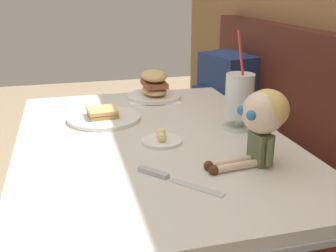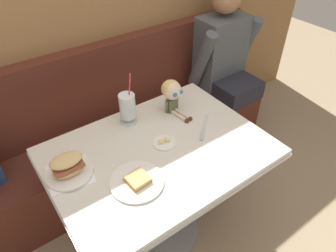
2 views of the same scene
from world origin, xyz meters
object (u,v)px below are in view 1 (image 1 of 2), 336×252
backpack (226,86)px  butter_knife (165,176)px  toast_plate (104,117)px  sandwich_plate (154,87)px  butter_saucer (162,139)px  seated_doll (263,116)px  milkshake_glass (239,98)px

backpack → butter_knife: bearing=-29.1°
toast_plate → sandwich_plate: bearing=134.9°
sandwich_plate → butter_saucer: bearing=-10.2°
butter_saucer → butter_knife: butter_saucer is taller
seated_doll → backpack: seated_doll is taller
toast_plate → butter_saucer: size_ratio=2.08×
toast_plate → butter_knife: (0.48, 0.10, -0.01)m
milkshake_glass → seated_doll: milkshake_glass is taller
milkshake_glass → sandwich_plate: (-0.42, -0.18, -0.05)m
butter_saucer → toast_plate: bearing=-150.4°
butter_saucer → backpack: (-0.91, 0.58, -0.09)m
toast_plate → milkshake_glass: milkshake_glass is taller
toast_plate → sandwich_plate: (-0.23, 0.23, 0.03)m
milkshake_glass → butter_knife: bearing=-48.2°
toast_plate → milkshake_glass: size_ratio=0.79×
sandwich_plate → toast_plate: bearing=-45.1°
toast_plate → milkshake_glass: (0.20, 0.41, 0.09)m
toast_plate → milkshake_glass: 0.46m
toast_plate → sandwich_plate: size_ratio=1.07×
seated_doll → toast_plate: bearing=-142.2°
milkshake_glass → seated_doll: 0.27m
backpack → sandwich_plate: bearing=-49.2°
butter_knife → backpack: bearing=150.9°
butter_saucer → backpack: backpack is taller
butter_saucer → seated_doll: seated_doll is taller
toast_plate → seated_doll: seated_doll is taller
milkshake_glass → butter_saucer: size_ratio=2.62×
milkshake_glass → butter_saucer: milkshake_glass is taller
toast_plate → backpack: bearing=132.2°
sandwich_plate → backpack: 0.67m
toast_plate → sandwich_plate: 0.33m
butter_saucer → milkshake_glass: bearing=101.8°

